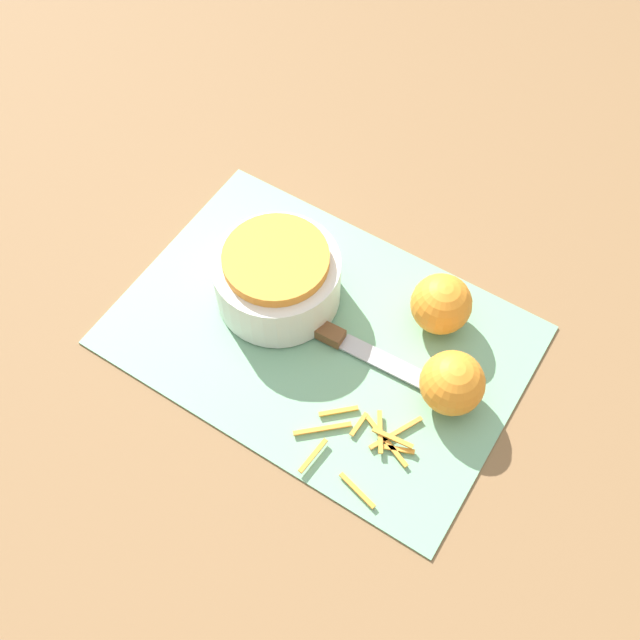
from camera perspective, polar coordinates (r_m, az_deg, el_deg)
ground_plane at (r=0.89m, az=0.00°, el=-1.21°), size 4.00×4.00×0.00m
cutting_board at (r=0.89m, az=0.00°, el=-1.11°), size 0.47×0.32×0.01m
bowl_speckled at (r=0.88m, az=-3.28°, el=3.34°), size 0.15×0.15×0.08m
knife at (r=0.88m, az=0.67°, el=-0.90°), size 0.24×0.03×0.02m
orange_left at (r=0.82m, az=10.04°, el=-4.76°), size 0.07×0.07×0.07m
orange_right at (r=0.87m, az=9.22°, el=1.21°), size 0.07×0.07×0.07m
peel_pile at (r=0.82m, az=3.44°, el=-9.11°), size 0.13×0.13×0.01m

